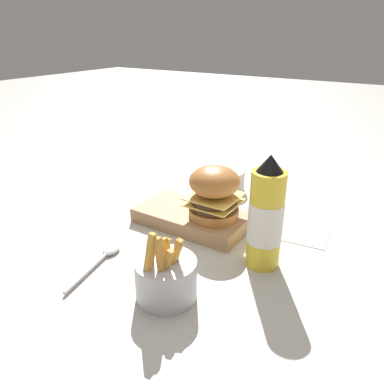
{
  "coord_description": "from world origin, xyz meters",
  "views": [
    {
      "loc": [
        0.41,
        -0.62,
        0.44
      ],
      "look_at": [
        -0.03,
        0.06,
        0.09
      ],
      "focal_mm": 35.0,
      "sensor_mm": 36.0,
      "label": 1
    }
  ],
  "objects_px": {
    "burger": "(214,192)",
    "side_bowl": "(222,179)",
    "serving_board": "(192,217)",
    "spoon": "(105,255)",
    "fries_basket": "(166,278)",
    "ketchup_bottle": "(266,217)"
  },
  "relations": [
    {
      "from": "burger",
      "to": "side_bowl",
      "type": "bearing_deg",
      "value": 113.62
    },
    {
      "from": "serving_board",
      "to": "spoon",
      "type": "relative_size",
      "value": 1.51
    },
    {
      "from": "fries_basket",
      "to": "spoon",
      "type": "distance_m",
      "value": 0.19
    },
    {
      "from": "burger",
      "to": "ketchup_bottle",
      "type": "xyz_separation_m",
      "value": [
        0.15,
        -0.07,
        0.01
      ]
    },
    {
      "from": "serving_board",
      "to": "burger",
      "type": "xyz_separation_m",
      "value": [
        0.06,
        0.0,
        0.08
      ]
    },
    {
      "from": "burger",
      "to": "side_bowl",
      "type": "xyz_separation_m",
      "value": [
        -0.1,
        0.23,
        -0.07
      ]
    },
    {
      "from": "ketchup_bottle",
      "to": "side_bowl",
      "type": "relative_size",
      "value": 1.75
    },
    {
      "from": "serving_board",
      "to": "burger",
      "type": "distance_m",
      "value": 0.1
    },
    {
      "from": "serving_board",
      "to": "burger",
      "type": "relative_size",
      "value": 2.18
    },
    {
      "from": "side_bowl",
      "to": "spoon",
      "type": "bearing_deg",
      "value": -93.86
    },
    {
      "from": "fries_basket",
      "to": "spoon",
      "type": "relative_size",
      "value": 0.79
    },
    {
      "from": "serving_board",
      "to": "spoon",
      "type": "height_order",
      "value": "serving_board"
    },
    {
      "from": "fries_basket",
      "to": "spoon",
      "type": "height_order",
      "value": "fries_basket"
    },
    {
      "from": "ketchup_bottle",
      "to": "side_bowl",
      "type": "xyz_separation_m",
      "value": [
        -0.25,
        0.3,
        -0.07
      ]
    },
    {
      "from": "burger",
      "to": "fries_basket",
      "type": "height_order",
      "value": "burger"
    },
    {
      "from": "burger",
      "to": "side_bowl",
      "type": "height_order",
      "value": "burger"
    },
    {
      "from": "serving_board",
      "to": "burger",
      "type": "height_order",
      "value": "burger"
    },
    {
      "from": "fries_basket",
      "to": "side_bowl",
      "type": "relative_size",
      "value": 1.06
    },
    {
      "from": "ketchup_bottle",
      "to": "fries_basket",
      "type": "height_order",
      "value": "ketchup_bottle"
    },
    {
      "from": "burger",
      "to": "ketchup_bottle",
      "type": "height_order",
      "value": "ketchup_bottle"
    },
    {
      "from": "serving_board",
      "to": "ketchup_bottle",
      "type": "bearing_deg",
      "value": -17.34
    },
    {
      "from": "burger",
      "to": "ketchup_bottle",
      "type": "bearing_deg",
      "value": -24.39
    }
  ]
}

